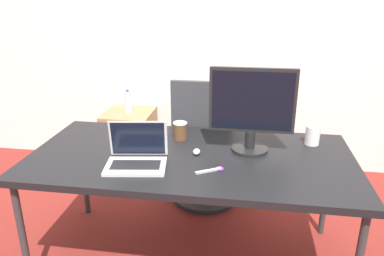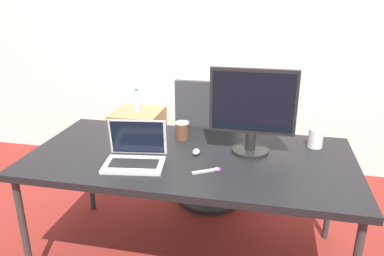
% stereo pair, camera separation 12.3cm
% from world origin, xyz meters
% --- Properties ---
extents(wall_back, '(10.00, 0.05, 2.60)m').
position_xyz_m(wall_back, '(0.00, 1.49, 1.30)').
color(wall_back, silver).
rests_on(wall_back, ground_plane).
extents(desk, '(1.89, 0.93, 0.74)m').
position_xyz_m(desk, '(0.00, 0.00, 0.69)').
color(desk, black).
rests_on(desk, ground_plane).
extents(office_chair, '(0.56, 0.56, 1.06)m').
position_xyz_m(office_chair, '(-0.00, 0.70, 0.39)').
color(office_chair, '#232326').
rests_on(office_chair, ground_plane).
extents(cabinet_left, '(0.44, 0.46, 0.57)m').
position_xyz_m(cabinet_left, '(-0.78, 1.23, 0.28)').
color(cabinet_left, '#99754C').
rests_on(cabinet_left, ground_plane).
extents(cabinet_right, '(0.44, 0.46, 0.57)m').
position_xyz_m(cabinet_right, '(0.40, 1.23, 0.28)').
color(cabinet_right, '#99754C').
rests_on(cabinet_right, ground_plane).
extents(water_bottle, '(0.07, 0.07, 0.22)m').
position_xyz_m(water_bottle, '(-0.78, 1.23, 0.67)').
color(water_bottle, silver).
rests_on(water_bottle, cabinet_left).
extents(laptop_center, '(0.35, 0.29, 0.23)m').
position_xyz_m(laptop_center, '(-0.27, -0.18, 0.78)').
color(laptop_center, silver).
rests_on(laptop_center, desk).
extents(monitor, '(0.49, 0.22, 0.50)m').
position_xyz_m(monitor, '(0.34, 0.11, 1.00)').
color(monitor, black).
rests_on(monitor, desk).
extents(mouse, '(0.04, 0.06, 0.03)m').
position_xyz_m(mouse, '(0.03, 0.01, 0.75)').
color(mouse, silver).
rests_on(mouse, desk).
extents(coffee_cup_white, '(0.09, 0.09, 0.12)m').
position_xyz_m(coffee_cup_white, '(0.72, 0.27, 0.79)').
color(coffee_cup_white, white).
rests_on(coffee_cup_white, desk).
extents(coffee_cup_brown, '(0.09, 0.09, 0.11)m').
position_xyz_m(coffee_cup_brown, '(-0.11, 0.23, 0.79)').
color(coffee_cup_brown, brown).
rests_on(coffee_cup_brown, desk).
extents(scissors, '(0.16, 0.11, 0.01)m').
position_xyz_m(scissors, '(0.15, -0.19, 0.74)').
color(scissors, '#B2B2B7').
rests_on(scissors, desk).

